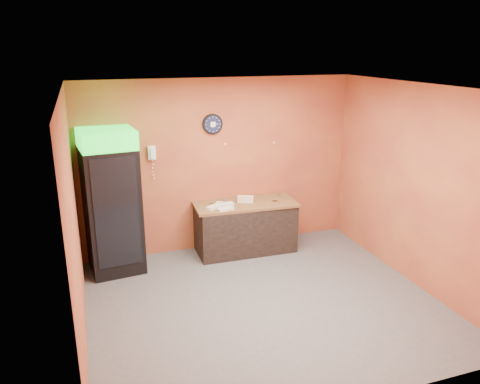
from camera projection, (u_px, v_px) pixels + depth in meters
name	position (u px, v px, depth m)	size (l,w,h in m)	color
floor	(263.00, 302.00, 6.23)	(4.50, 4.50, 0.00)	#47474C
back_wall	(220.00, 165.00, 7.62)	(4.50, 0.02, 2.80)	#B46333
left_wall	(74.00, 224.00, 5.12)	(0.02, 4.00, 2.80)	#B46333
right_wall	(415.00, 186.00, 6.50)	(0.02, 4.00, 2.80)	#B46333
ceiling	(267.00, 88.00, 5.39)	(4.50, 4.00, 0.02)	white
beverage_cooler	(112.00, 204.00, 6.82)	(0.83, 0.84, 2.15)	black
prep_counter	(245.00, 228.00, 7.70)	(1.59, 0.71, 0.79)	black
wall_clock	(213.00, 124.00, 7.35)	(0.32, 0.06, 0.32)	black
wall_phone	(152.00, 153.00, 7.15)	(0.11, 0.10, 0.21)	white
butcher_paper	(245.00, 204.00, 7.57)	(1.65, 0.71, 0.04)	brown
sub_roll_stack	(246.00, 199.00, 7.56)	(0.27, 0.19, 0.11)	beige
wrapped_sandwich_left	(214.00, 207.00, 7.32)	(0.29, 0.11, 0.04)	silver
wrapped_sandwich_mid	(226.00, 209.00, 7.22)	(0.25, 0.10, 0.04)	silver
wrapped_sandwich_right	(224.00, 205.00, 7.41)	(0.30, 0.12, 0.04)	silver
kitchen_tool	(224.00, 200.00, 7.60)	(0.06, 0.06, 0.06)	silver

